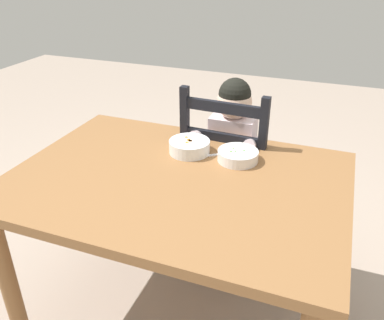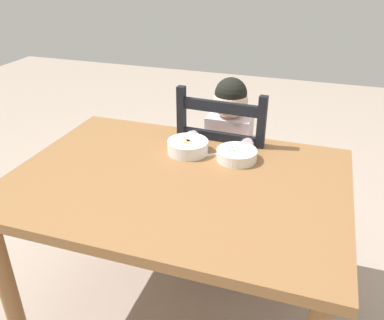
% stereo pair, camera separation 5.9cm
% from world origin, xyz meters
% --- Properties ---
extents(ground_plane, '(8.00, 8.00, 0.00)m').
position_xyz_m(ground_plane, '(0.00, 0.00, 0.00)').
color(ground_plane, '#A99787').
extents(dining_table, '(1.31, 0.94, 0.72)m').
position_xyz_m(dining_table, '(0.00, 0.00, 0.62)').
color(dining_table, brown).
rests_on(dining_table, ground).
extents(dining_chair, '(0.44, 0.44, 0.96)m').
position_xyz_m(dining_chair, '(0.08, 0.52, 0.47)').
color(dining_chair, black).
rests_on(dining_chair, ground).
extents(child_figure, '(0.32, 0.31, 0.98)m').
position_xyz_m(child_figure, '(0.08, 0.51, 0.65)').
color(child_figure, silver).
rests_on(child_figure, ground).
extents(bowl_of_peas, '(0.17, 0.17, 0.05)m').
position_xyz_m(bowl_of_peas, '(0.19, 0.22, 0.74)').
color(bowl_of_peas, white).
rests_on(bowl_of_peas, dining_table).
extents(bowl_of_carrots, '(0.18, 0.18, 0.06)m').
position_xyz_m(bowl_of_carrots, '(-0.03, 0.22, 0.75)').
color(bowl_of_carrots, white).
rests_on(bowl_of_carrots, dining_table).
extents(spoon, '(0.12, 0.10, 0.01)m').
position_xyz_m(spoon, '(0.04, 0.20, 0.72)').
color(spoon, silver).
rests_on(spoon, dining_table).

